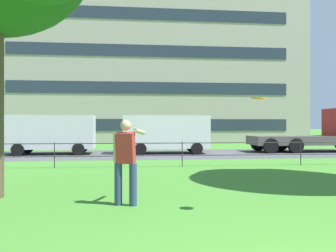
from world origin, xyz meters
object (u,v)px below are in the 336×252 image
panel_van_far_right (166,132)px  apartment_building_background (148,64)px  person_thrower (126,159)px  panel_van_center (51,132)px  frisbee (259,98)px  flatbed_truck_left (325,132)px

panel_van_far_right → apartment_building_background: (-0.28, 18.72, 7.51)m
person_thrower → panel_van_center: 13.69m
person_thrower → frisbee: (2.48, -0.96, 1.21)m
frisbee → panel_van_center: 15.58m
panel_van_center → flatbed_truck_left: size_ratio=0.69×
panel_van_center → flatbed_truck_left: 16.87m
panel_van_center → apartment_building_background: apartment_building_background is taller
frisbee → apartment_building_background: 33.15m
panel_van_center → apartment_building_background: bearing=71.0°
frisbee → panel_van_far_right: bearing=91.8°
panel_van_far_right → apartment_building_background: 20.17m
person_thrower → panel_van_far_right: size_ratio=0.35×
person_thrower → panel_van_center: size_ratio=0.35×
frisbee → flatbed_truck_left: 17.21m
person_thrower → panel_van_center: bearing=109.8°
panel_van_center → apartment_building_background: size_ratio=0.16×
panel_van_far_right → apartment_building_background: size_ratio=0.16×
frisbee → panel_van_center: bearing=117.2°
frisbee → apartment_building_background: apartment_building_background is taller
frisbee → flatbed_truck_left: bearing=55.4°
flatbed_truck_left → person_thrower: bearing=-132.9°
panel_van_center → frisbee: bearing=-62.8°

